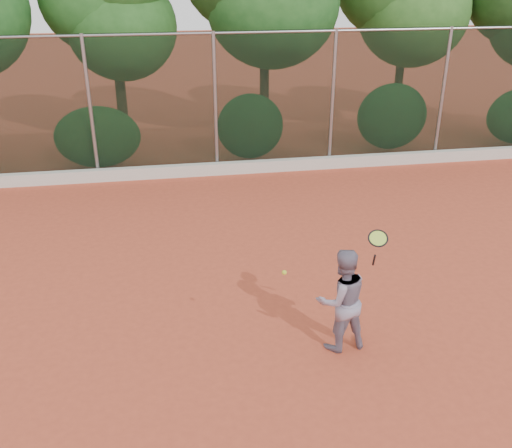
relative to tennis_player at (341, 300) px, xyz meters
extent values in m
plane|color=#BC472C|center=(-0.92, 0.62, -0.77)|extent=(80.00, 80.00, 0.00)
cube|color=beige|center=(-0.92, 7.44, -0.62)|extent=(24.00, 0.20, 0.30)
imported|color=gray|center=(0.00, 0.00, 0.00)|extent=(0.82, 0.68, 1.53)
cube|color=black|center=(-0.92, 7.62, 0.98)|extent=(24.00, 0.01, 3.50)
cylinder|color=gray|center=(-0.92, 7.62, 2.68)|extent=(24.00, 0.06, 0.06)
cylinder|color=gray|center=(-3.92, 7.62, 0.98)|extent=(0.09, 0.09, 3.50)
cylinder|color=gray|center=(-0.92, 7.62, 0.98)|extent=(0.09, 0.09, 3.50)
cylinder|color=gray|center=(2.08, 7.62, 0.98)|extent=(0.09, 0.09, 3.50)
cylinder|color=gray|center=(5.08, 7.62, 0.98)|extent=(0.09, 0.09, 3.50)
cylinder|color=#46311B|center=(-3.32, 9.92, 0.43)|extent=(0.28, 0.28, 2.40)
ellipsoid|color=#22541C|center=(-3.12, 9.82, 2.63)|extent=(2.90, 2.40, 2.80)
cylinder|color=#412819|center=(0.68, 9.62, 0.73)|extent=(0.26, 0.26, 3.00)
ellipsoid|color=#32752C|center=(0.88, 9.52, 3.23)|extent=(3.60, 3.00, 3.50)
cylinder|color=#412E19|center=(4.78, 9.82, 0.58)|extent=(0.24, 0.24, 2.70)
ellipsoid|color=#2B5E20|center=(4.98, 9.72, 2.93)|extent=(3.20, 2.70, 3.10)
ellipsoid|color=#316F2A|center=(-3.92, 8.42, 0.08)|extent=(2.20, 1.16, 1.60)
ellipsoid|color=#245F24|center=(0.08, 8.42, 0.18)|extent=(1.80, 1.04, 1.76)
ellipsoid|color=#286A28|center=(4.08, 8.42, 0.28)|extent=(2.00, 1.10, 1.84)
cylinder|color=black|center=(0.36, -0.12, 0.66)|extent=(0.08, 0.17, 0.24)
torus|color=black|center=(0.36, -0.18, 1.01)|extent=(0.32, 0.29, 0.17)
cylinder|color=#BADD41|center=(0.36, -0.18, 1.01)|extent=(0.27, 0.24, 0.13)
sphere|color=gold|center=(-0.89, -0.31, 0.70)|extent=(0.06, 0.06, 0.06)
camera|label=1|loc=(-2.28, -6.37, 4.25)|focal=40.00mm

